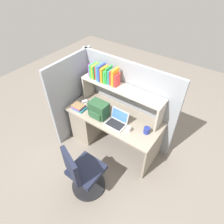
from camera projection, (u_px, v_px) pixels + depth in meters
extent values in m
plane|color=slate|center=(114.00, 144.00, 3.65)|extent=(8.00, 8.00, 0.00)
cube|color=gray|center=(114.00, 116.00, 3.17)|extent=(1.60, 0.70, 0.03)
cube|color=gray|center=(90.00, 119.00, 3.66)|extent=(0.40, 0.64, 0.70)
cube|color=gray|center=(153.00, 152.00, 3.08)|extent=(0.03, 0.64, 0.70)
cube|color=gray|center=(126.00, 102.00, 3.36)|extent=(1.84, 0.05, 1.55)
cube|color=gray|center=(74.00, 97.00, 3.47)|extent=(0.05, 1.06, 1.55)
cube|color=#B3A99C|center=(89.00, 86.00, 3.45)|extent=(0.03, 0.28, 0.42)
cube|color=#B3A99C|center=(160.00, 117.00, 2.84)|extent=(0.03, 0.28, 0.42)
cube|color=beige|center=(121.00, 88.00, 2.99)|extent=(1.44, 0.28, 0.03)
cube|color=purple|center=(92.00, 70.00, 3.18)|extent=(0.03, 0.14, 0.22)
cube|color=green|center=(93.00, 70.00, 3.15)|extent=(0.04, 0.17, 0.24)
cube|color=yellow|center=(95.00, 71.00, 3.13)|extent=(0.02, 0.17, 0.24)
cube|color=green|center=(97.00, 71.00, 3.12)|extent=(0.02, 0.17, 0.24)
cube|color=red|center=(98.00, 72.00, 3.10)|extent=(0.03, 0.14, 0.24)
cube|color=teal|center=(100.00, 72.00, 3.07)|extent=(0.03, 0.17, 0.27)
cube|color=blue|center=(101.00, 72.00, 3.05)|extent=(0.04, 0.18, 0.28)
cube|color=orange|center=(104.00, 74.00, 3.04)|extent=(0.04, 0.18, 0.25)
cube|color=green|center=(107.00, 76.00, 3.03)|extent=(0.04, 0.18, 0.22)
cube|color=green|center=(109.00, 75.00, 2.99)|extent=(0.02, 0.16, 0.28)
cube|color=teal|center=(110.00, 77.00, 2.99)|extent=(0.03, 0.13, 0.24)
cube|color=red|center=(112.00, 77.00, 2.97)|extent=(0.03, 0.13, 0.25)
cube|color=orange|center=(115.00, 77.00, 2.95)|extent=(0.04, 0.17, 0.28)
cube|color=red|center=(117.00, 80.00, 2.95)|extent=(0.03, 0.14, 0.20)
cube|color=#B7BABF|center=(115.00, 124.00, 3.00)|extent=(0.31, 0.22, 0.02)
cube|color=black|center=(115.00, 124.00, 2.99)|extent=(0.27, 0.17, 0.00)
cube|color=#B7BABF|center=(120.00, 115.00, 3.00)|extent=(0.31, 0.06, 0.20)
cube|color=#3F72CC|center=(120.00, 115.00, 2.99)|extent=(0.27, 0.05, 0.16)
cube|color=#264C2D|center=(99.00, 109.00, 3.08)|extent=(0.30, 0.20, 0.26)
cube|color=#2B5734|center=(95.00, 116.00, 3.06)|extent=(0.22, 0.04, 0.12)
cube|color=silver|center=(85.00, 101.00, 3.42)|extent=(0.10, 0.12, 0.03)
cylinder|color=white|center=(128.00, 129.00, 2.88)|extent=(0.08, 0.08, 0.08)
cylinder|color=navy|center=(147.00, 130.00, 2.85)|extent=(0.10, 0.10, 0.10)
cube|color=teal|center=(80.00, 108.00, 3.28)|extent=(0.22, 0.17, 0.03)
cube|color=purple|center=(79.00, 107.00, 3.26)|extent=(0.19, 0.17, 0.02)
cube|color=olive|center=(78.00, 106.00, 3.25)|extent=(0.20, 0.16, 0.02)
cylinder|color=black|center=(89.00, 185.00, 3.02)|extent=(0.52, 0.52, 0.04)
cylinder|color=#262628|center=(88.00, 177.00, 2.87)|extent=(0.05, 0.05, 0.41)
cube|color=#1E2338|center=(86.00, 170.00, 2.73)|extent=(0.44, 0.44, 0.08)
cube|color=#1E2338|center=(71.00, 167.00, 2.47)|extent=(0.40, 0.20, 0.44)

